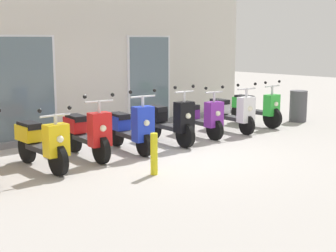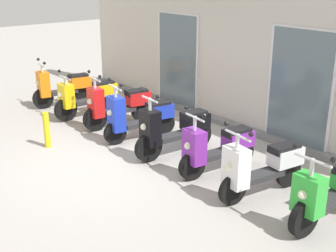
# 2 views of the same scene
# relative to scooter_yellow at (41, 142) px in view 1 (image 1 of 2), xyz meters

# --- Properties ---
(ground_plane) EXTENTS (40.00, 40.00, 0.00)m
(ground_plane) POSITION_rel_scooter_yellow_xyz_m (2.53, -0.89, -0.47)
(ground_plane) COLOR #A8A39E
(storefront_facade) EXTENTS (10.41, 0.50, 3.36)m
(storefront_facade) POSITION_rel_scooter_yellow_xyz_m (2.53, 2.22, 1.15)
(storefront_facade) COLOR beige
(storefront_facade) RESTS_ON ground_plane
(scooter_yellow) EXTENTS (0.61, 1.67, 1.13)m
(scooter_yellow) POSITION_rel_scooter_yellow_xyz_m (0.00, 0.00, 0.00)
(scooter_yellow) COLOR black
(scooter_yellow) RESTS_ON ground_plane
(scooter_red) EXTENTS (0.62, 1.66, 1.26)m
(scooter_red) POSITION_rel_scooter_yellow_xyz_m (1.03, 0.15, 0.01)
(scooter_red) COLOR black
(scooter_red) RESTS_ON ground_plane
(scooter_blue) EXTENTS (0.64, 1.57, 1.28)m
(scooter_blue) POSITION_rel_scooter_yellow_xyz_m (1.96, 0.00, 0.01)
(scooter_blue) COLOR black
(scooter_blue) RESTS_ON ground_plane
(scooter_black) EXTENTS (0.55, 1.67, 1.29)m
(scooter_black) POSITION_rel_scooter_yellow_xyz_m (3.03, 0.02, 0.03)
(scooter_black) COLOR black
(scooter_black) RESTS_ON ground_plane
(scooter_purple) EXTENTS (0.58, 1.53, 1.20)m
(scooter_purple) POSITION_rel_scooter_yellow_xyz_m (4.08, 0.09, -0.02)
(scooter_purple) COLOR black
(scooter_purple) RESTS_ON ground_plane
(scooter_white) EXTENTS (0.64, 1.59, 1.21)m
(scooter_white) POSITION_rel_scooter_yellow_xyz_m (5.08, -0.00, 0.02)
(scooter_white) COLOR black
(scooter_white) RESTS_ON ground_plane
(scooter_green) EXTENTS (0.61, 1.61, 1.20)m
(scooter_green) POSITION_rel_scooter_yellow_xyz_m (6.18, 0.09, -0.00)
(scooter_green) COLOR black
(scooter_green) RESTS_ON ground_plane
(curb_bollard) EXTENTS (0.12, 0.12, 0.70)m
(curb_bollard) POSITION_rel_scooter_yellow_xyz_m (1.17, -1.59, -0.12)
(curb_bollard) COLOR yellow
(curb_bollard) RESTS_ON ground_plane
(trash_bin) EXTENTS (0.46, 0.46, 0.84)m
(trash_bin) POSITION_rel_scooter_yellow_xyz_m (7.55, -0.29, -0.05)
(trash_bin) COLOR #4C4C51
(trash_bin) RESTS_ON ground_plane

